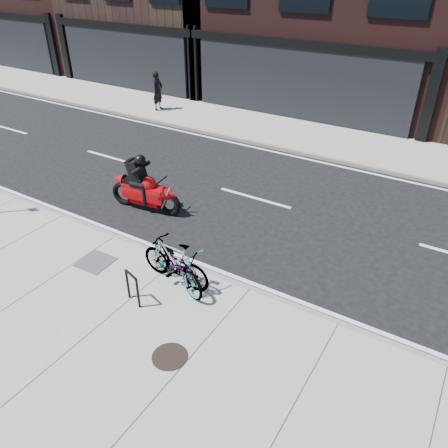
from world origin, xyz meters
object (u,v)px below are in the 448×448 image
Objects in this scene: pedestrian at (158,91)px; manhole_cover at (170,356)px; motorcycle at (148,189)px; utility_grate at (95,262)px; bicycle_rear at (175,262)px; bike_rack at (132,286)px; bicycle_front at (177,263)px.

manhole_cover is at bearing -146.85° from pedestrian.
utility_grate is at bearing -83.69° from motorcycle.
motorcycle is 2.92m from utility_grate.
pedestrian reaches higher than bicycle_rear.
bike_rack is at bearing -61.75° from motorcycle.
motorcycle reaches higher than bike_rack.
pedestrian is (-8.11, 10.87, 0.43)m from bike_rack.
bike_rack is at bearing -149.74° from pedestrian.
pedestrian is 15.15m from manhole_cover.
bicycle_rear is at bearing 112.05° from bicycle_front.
pedestrian is (-5.70, 7.51, 0.31)m from motorcycle.
utility_grate is (-2.11, -0.45, -0.51)m from bicycle_front.
manhole_cover is (3.95, -4.14, -0.56)m from motorcycle.
bicycle_front is 3.65m from motorcycle.
motorcycle is 9.43m from pedestrian.
bicycle_rear reaches higher than bike_rack.
bicycle_rear is at bearing -47.90° from motorcycle.
bicycle_rear is 1.02× the size of pedestrian.
pedestrian reaches higher than utility_grate.
bike_rack is 0.38× the size of bicycle_front.
utility_grate is at bearing 123.94° from bicycle_front.
manhole_cover is (1.15, -1.80, -0.51)m from bicycle_front.
bicycle_rear reaches higher than bicycle_front.
pedestrian is at bearing 126.74° from bike_rack.
motorcycle is 5.75m from manhole_cover.
bicycle_front is at bearing -145.71° from pedestrian.
manhole_cover is at bearing -22.52° from utility_grate.
motorcycle reaches higher than bicycle_rear.
bike_rack is at bearing -178.43° from bicycle_front.
motorcycle is (-2.42, 3.36, 0.12)m from bike_rack.
bike_rack is 13.57m from pedestrian.
bicycle_front reaches higher than manhole_cover.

